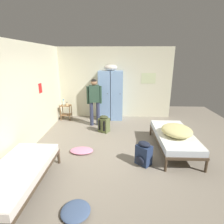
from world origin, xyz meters
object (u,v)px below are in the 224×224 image
backpack_olive (104,124)px  clothes_pile_denim (76,211)px  lotion_bottle (67,104)px  bed_right (174,137)px  bed_left_front (17,174)px  clothes_pile_pink (82,150)px  person_traveler (94,98)px  shelf_unit (66,111)px  locker_bank (111,94)px  bedding_heap (177,130)px  backpack_navy (143,154)px  water_bottle (63,103)px

backpack_olive → clothes_pile_denim: 3.20m
lotion_bottle → clothes_pile_denim: 4.50m
bed_right → lotion_bottle: size_ratio=13.33×
bed_right → clothes_pile_denim: size_ratio=4.00×
bed_right → bed_left_front: same height
clothes_pile_pink → bed_left_front: bearing=-120.4°
person_traveler → clothes_pile_pink: person_traveler is taller
shelf_unit → lotion_bottle: 0.30m
locker_bank → shelf_unit: bearing=-174.8°
person_traveler → clothes_pile_pink: 2.13m
locker_bank → clothes_pile_denim: 4.57m
bed_right → person_traveler: person_traveler is taller
locker_bank → shelf_unit: locker_bank is taller
shelf_unit → bedding_heap: bedding_heap is taller
bed_left_front → clothes_pile_denim: bed_left_front is taller
bed_left_front → person_traveler: 3.52m
shelf_unit → lotion_bottle: (0.07, -0.04, 0.29)m
shelf_unit → clothes_pile_denim: (1.37, -4.31, -0.30)m
bed_left_front → clothes_pile_pink: size_ratio=3.22×
bed_right → bedding_heap: bearing=-85.3°
locker_bank → bedding_heap: bearing=-55.5°
shelf_unit → clothes_pile_pink: 2.70m
locker_bank → lotion_bottle: (-1.65, -0.20, -0.34)m
locker_bank → shelf_unit: 1.83m
shelf_unit → person_traveler: person_traveler is taller
backpack_navy → locker_bank: bearing=105.7°
backpack_navy → backpack_olive: size_ratio=1.00×
person_traveler → backpack_olive: bearing=-56.9°
person_traveler → backpack_olive: person_traveler is taller
lotion_bottle → backpack_navy: size_ratio=0.26×
locker_bank → person_traveler: locker_bank is taller
bed_right → bed_left_front: (-3.20, -1.63, 0.00)m
clothes_pile_denim → bedding_heap: bearing=42.9°
locker_bank → bed_left_front: locker_bank is taller
backpack_navy → bed_right: bearing=38.0°
water_bottle → person_traveler: bearing=-24.3°
shelf_unit → person_traveler: 1.46m
bedding_heap → lotion_bottle: bearing=145.5°
water_bottle → shelf_unit: bearing=-14.0°
bed_left_front → water_bottle: bearing=94.8°
backpack_olive → clothes_pile_denim: (-0.19, -3.18, -0.22)m
clothes_pile_pink → clothes_pile_denim: 1.88m
lotion_bottle → clothes_pile_denim: size_ratio=0.30×
bed_left_front → clothes_pile_denim: (1.12, -0.42, -0.34)m
backpack_olive → clothes_pile_pink: backpack_olive is taller
person_traveler → backpack_olive: (0.37, -0.57, -0.72)m
person_traveler → backpack_navy: 2.85m
water_bottle → lotion_bottle: bearing=-21.8°
bed_right → backpack_olive: backpack_olive is taller
bed_left_front → clothes_pile_pink: bearing=59.6°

